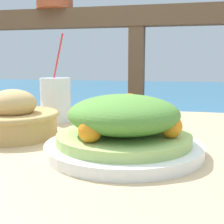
{
  "coord_description": "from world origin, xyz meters",
  "views": [
    {
      "loc": [
        0.22,
        -0.67,
        0.9
      ],
      "look_at": [
        0.07,
        -0.02,
        0.79
      ],
      "focal_mm": 50.0,
      "sensor_mm": 36.0,
      "label": 1
    }
  ],
  "objects": [
    {
      "name": "bread_basket",
      "position": [
        -0.16,
        -0.04,
        0.77
      ],
      "size": [
        0.21,
        0.21,
        0.11
      ],
      "color": "tan",
      "rests_on": "patio_table"
    },
    {
      "name": "patio_table",
      "position": [
        0.0,
        0.0,
        0.64
      ],
      "size": [
        1.27,
        0.8,
        0.73
      ],
      "color": "tan",
      "rests_on": "ground_plane"
    },
    {
      "name": "sea_backdrop",
      "position": [
        0.0,
        3.31,
        0.25
      ],
      "size": [
        12.0,
        4.0,
        0.51
      ],
      "color": "teal",
      "rests_on": "ground_plane"
    },
    {
      "name": "drink_glass",
      "position": [
        -0.13,
        0.15,
        0.79
      ],
      "size": [
        0.09,
        0.09,
        0.25
      ],
      "color": "silver",
      "rests_on": "patio_table"
    },
    {
      "name": "salad_plate",
      "position": [
        0.11,
        -0.12,
        0.78
      ],
      "size": [
        0.29,
        0.29,
        0.11
      ],
      "color": "white",
      "rests_on": "patio_table"
    },
    {
      "name": "orange_near_basket",
      "position": [
        0.06,
        0.25,
        0.77
      ],
      "size": [
        0.07,
        0.07,
        0.07
      ],
      "color": "orange",
      "rests_on": "patio_table"
    },
    {
      "name": "railing_fence",
      "position": [
        0.0,
        0.81,
        0.85
      ],
      "size": [
        2.8,
        0.08,
        1.15
      ],
      "color": "brown",
      "rests_on": "ground_plane"
    }
  ]
}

